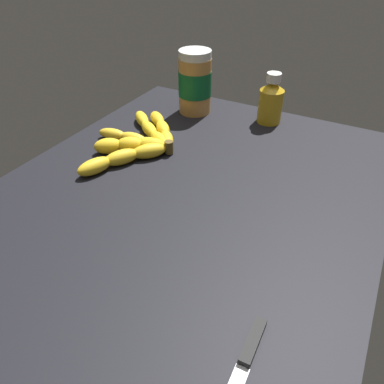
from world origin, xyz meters
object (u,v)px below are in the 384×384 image
at_px(banana_bunch, 139,140).
at_px(honey_bottle, 271,101).
at_px(peanut_butter_jar, 195,83).
at_px(butter_knife, 242,367).

bearing_deg(banana_bunch, honey_bottle, 141.10).
distance_m(peanut_butter_jar, butter_knife, 0.76).
bearing_deg(banana_bunch, butter_knife, 47.42).
distance_m(honey_bottle, butter_knife, 0.71).
height_order(honey_bottle, butter_knife, honey_bottle).
height_order(banana_bunch, butter_knife, banana_bunch).
relative_size(peanut_butter_jar, butter_knife, 0.95).
height_order(banana_bunch, honey_bottle, honey_bottle).
relative_size(banana_bunch, peanut_butter_jar, 2.02).
xyz_separation_m(banana_bunch, butter_knife, (0.40, 0.43, -0.01)).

